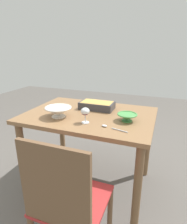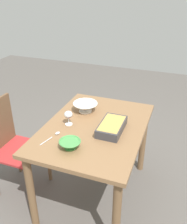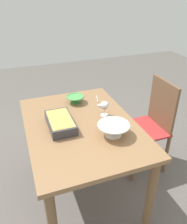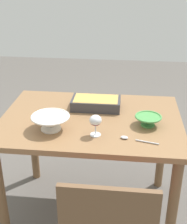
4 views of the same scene
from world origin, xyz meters
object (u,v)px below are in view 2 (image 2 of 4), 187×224
(serving_spoon, at_px, (54,135))
(casserole_dish, at_px, (112,126))
(small_bowl, at_px, (85,107))
(mixing_bowl, at_px, (70,144))
(dining_table, at_px, (95,137))
(chair, at_px, (11,144))
(wine_glass, at_px, (68,115))

(serving_spoon, bearing_deg, casserole_dish, -58.99)
(casserole_dish, height_order, small_bowl, small_bowl)
(mixing_bowl, xyz_separation_m, serving_spoon, (0.10, 0.19, -0.03))
(dining_table, relative_size, serving_spoon, 5.36)
(chair, distance_m, mixing_bowl, 0.80)
(casserole_dish, bearing_deg, chair, 99.38)
(dining_table, xyz_separation_m, small_bowl, (0.22, 0.18, 0.17))
(wine_glass, relative_size, serving_spoon, 0.59)
(chair, relative_size, mixing_bowl, 5.74)
(dining_table, xyz_separation_m, mixing_bowl, (-0.36, 0.06, 0.15))
(small_bowl, bearing_deg, dining_table, -141.26)
(dining_table, height_order, wine_glass, wine_glass)
(casserole_dish, xyz_separation_m, serving_spoon, (-0.24, 0.40, -0.03))
(wine_glass, xyz_separation_m, small_bowl, (0.27, -0.04, -0.04))
(chair, xyz_separation_m, small_bowl, (0.39, -0.60, 0.32))
(chair, relative_size, serving_spoon, 4.34)
(serving_spoon, bearing_deg, chair, 80.41)
(chair, height_order, serving_spoon, chair)
(casserole_dish, relative_size, small_bowl, 1.43)
(dining_table, distance_m, chair, 0.81)
(mixing_bowl, distance_m, serving_spoon, 0.21)
(dining_table, bearing_deg, casserole_dish, -96.30)
(chair, xyz_separation_m, serving_spoon, (-0.09, -0.53, 0.27))
(chair, bearing_deg, wine_glass, -78.03)
(casserole_dish, height_order, serving_spoon, casserole_dish)
(small_bowl, bearing_deg, mixing_bowl, -168.95)
(casserole_dish, bearing_deg, serving_spoon, 121.01)
(wine_glass, distance_m, mixing_bowl, 0.35)
(chair, relative_size, casserole_dish, 2.85)
(dining_table, height_order, chair, chair)
(casserole_dish, xyz_separation_m, mixing_bowl, (-0.34, 0.22, -0.00))
(chair, bearing_deg, mixing_bowl, -104.78)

